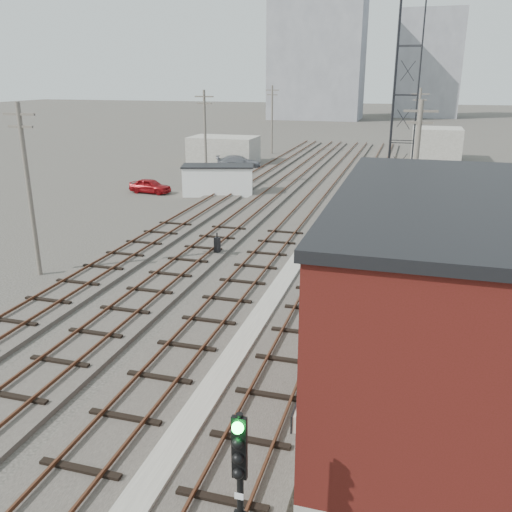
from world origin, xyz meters
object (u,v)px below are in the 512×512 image
at_px(signal_mast, 240,495).
at_px(car_red, 150,186).
at_px(car_grey, 239,162).
at_px(car_silver, 225,175).
at_px(switch_stand, 217,245).
at_px(site_trailer, 218,180).

xyz_separation_m(signal_mast, car_red, (-20.22, 36.39, -1.98)).
bearing_deg(car_red, car_grey, -7.91).
bearing_deg(car_grey, car_silver, 172.19).
bearing_deg(car_grey, switch_stand, 179.37).
xyz_separation_m(signal_mast, switch_stand, (-8.13, 21.01, -2.03)).
bearing_deg(signal_mast, car_red, 119.06).
height_order(car_red, car_silver, car_silver).
relative_size(site_trailer, car_silver, 1.56).
height_order(site_trailer, car_red, site_trailer).
relative_size(car_silver, car_grey, 0.85).
bearing_deg(site_trailer, signal_mast, -85.37).
relative_size(signal_mast, car_red, 1.14).
distance_m(car_red, car_silver, 8.45).
xyz_separation_m(signal_mast, car_grey, (-16.68, 51.79, -1.90)).
distance_m(switch_stand, car_grey, 31.95).
xyz_separation_m(site_trailer, car_silver, (-1.44, 5.92, -0.62)).
xyz_separation_m(car_silver, car_grey, (-1.24, 8.42, 0.02)).
height_order(switch_stand, site_trailer, site_trailer).
bearing_deg(car_silver, switch_stand, -143.98).
bearing_deg(car_grey, signal_mast, -178.30).
height_order(switch_stand, car_red, switch_stand).
xyz_separation_m(car_red, car_grey, (3.54, 15.40, 0.09)).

